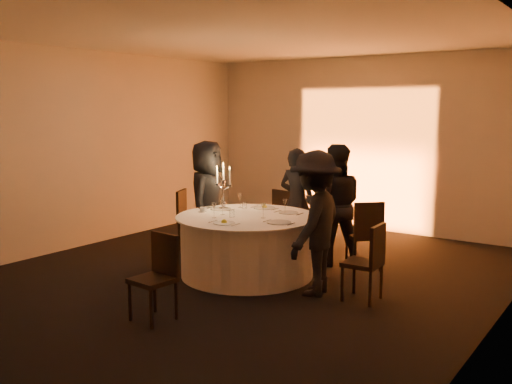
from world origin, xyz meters
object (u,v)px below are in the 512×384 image
Objects in this scene: chair_back_left at (287,215)px; candelabra at (223,193)px; banquet_table at (247,245)px; chair_left at (188,216)px; chair_right at (369,258)px; chair_back_right at (366,231)px; guest_right at (315,223)px; guest_left at (207,200)px; guest_back_right at (334,205)px; chair_front at (158,272)px; guest_back_left at (297,202)px; coffee_cup at (202,210)px.

chair_back_left is 1.41× the size of candelabra.
chair_left is at bearing 158.15° from banquet_table.
chair_back_left reaches higher than chair_right.
guest_right is at bearing 42.08° from chair_back_right.
guest_right is (1.06, -0.16, 0.44)m from banquet_table.
guest_left reaches higher than guest_back_right.
guest_right reaches higher than chair_back_right.
chair_right is at bearing 52.56° from chair_front.
guest_back_right is at bearing -88.27° from guest_left.
chair_left is (-1.54, 0.62, 0.12)m from banquet_table.
guest_back_left is at bearing 156.07° from chair_back_left.
chair_front is (-0.99, -2.82, -0.03)m from chair_back_right.
banquet_table is 1.09× the size of guest_back_right.
chair_right is at bearing 154.04° from chair_back_left.
coffee_cup is at bearing 120.30° from chair_front.
chair_left is 0.54× the size of guest_back_right.
banquet_table is 1.95× the size of chair_back_right.
chair_left is at bearing 45.94° from guest_left.
chair_back_right is 0.56× the size of guest_right.
guest_back_right is 1.78m from coffee_cup.
chair_back_left is 0.54× the size of guest_right.
banquet_table is 1.53m from chair_back_left.
banquet_table is 2.81× the size of candelabra.
chair_right reaches higher than chair_front.
candelabra is at bearing 159.30° from banquet_table.
guest_back_left reaches higher than banquet_table.
guest_back_left reaches higher than candelabra.
guest_left reaches higher than coffee_cup.
chair_back_left reaches higher than chair_left.
chair_left is at bearing 24.16° from guest_back_left.
chair_right is 7.92× the size of coffee_cup.
chair_front is 0.52× the size of guest_left.
guest_left is at bearing 71.46° from chair_back_left.
candelabra is at bearing -98.24° from chair_right.
banquet_table is 2.02× the size of chair_left.
guest_left is (-2.11, -0.70, 0.32)m from chair_back_right.
candelabra is at bearing 65.47° from guest_back_left.
guest_right is (2.03, -0.53, -0.01)m from guest_left.
banquet_table is 1.16× the size of guest_back_left.
candelabra is at bearing 73.17° from coffee_cup.
candelabra is at bearing -110.92° from guest_right.
chair_left is 3.30m from chair_right.
guest_left is 0.60m from coffee_cup.
guest_left is 1.30m from guest_back_left.
chair_front is at bearing -173.54° from guest_left.
guest_left is 15.17× the size of coffee_cup.
chair_front reaches higher than banquet_table.
banquet_table is at bearing -132.61° from guest_left.
chair_back_left is at bearing -34.30° from guest_back_left.
chair_front is at bearing -70.65° from candelabra.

